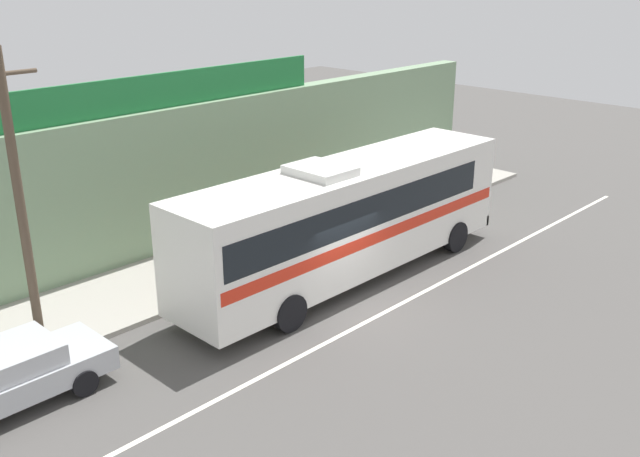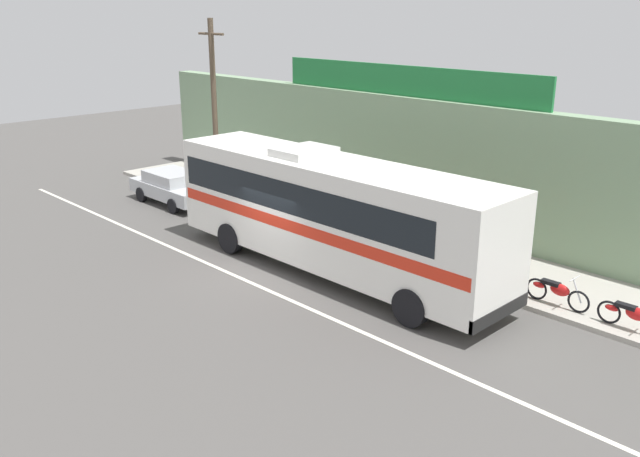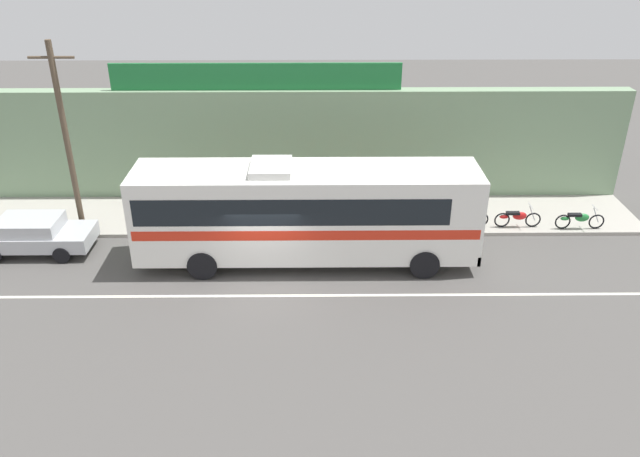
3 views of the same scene
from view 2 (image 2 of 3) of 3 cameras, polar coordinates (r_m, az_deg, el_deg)
The scene contains 12 objects.
ground_plane at distance 21.22m, azimuth -4.85°, elevation -3.72°, with size 70.00×70.00×0.00m, color #4F4C49.
sidewalk_slab at distance 24.61m, azimuth 4.51°, elevation -0.41°, with size 30.00×3.60×0.14m, color #A8A399.
storefront_facade at distance 25.59m, azimuth 7.84°, elevation 5.62°, with size 30.00×0.70×4.80m, color gray.
storefront_billboard at distance 25.51m, azimuth 6.99°, elevation 12.33°, with size 11.95×0.12×1.10m, color #1E7538.
road_center_stripe at distance 20.77m, azimuth -6.56°, elevation -4.27°, with size 30.00×0.14×0.01m, color silver.
intercity_bus at distance 20.57m, azimuth 0.80°, elevation 1.72°, with size 12.04×2.68×3.78m.
parked_car at distance 29.06m, azimuth -12.32°, elevation 3.50°, with size 4.27×1.87×1.37m.
utility_pole at distance 28.06m, azimuth -8.92°, elevation 9.92°, with size 1.60×0.22×7.38m.
motorcycle_orange at distance 19.48m, azimuth 19.39°, elevation -5.01°, with size 1.84×0.56×0.94m.
motorcycle_red at distance 20.04m, azimuth 14.86°, elevation -3.91°, with size 1.86×0.56×0.94m.
motorcycle_black at distance 18.72m, azimuth 24.95°, elevation -6.67°, with size 1.86×0.56×0.94m.
pedestrian_by_curb at distance 21.71m, azimuth 10.75°, elevation -0.29°, with size 0.30×0.48×1.70m.
Camera 2 is at (15.30, -12.41, 7.89)m, focal length 37.80 mm.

